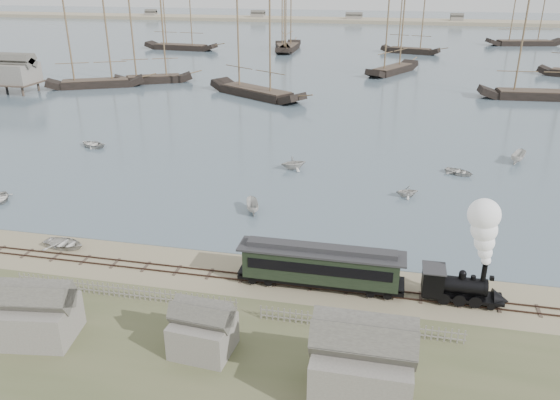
# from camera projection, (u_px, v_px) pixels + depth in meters

# --- Properties ---
(ground) EXTENTS (600.00, 600.00, 0.00)m
(ground) POSITION_uv_depth(u_px,v_px,m) (227.00, 264.00, 49.35)
(ground) COLOR tan
(ground) RESTS_ON ground
(harbor_water) EXTENTS (600.00, 336.00, 0.06)m
(harbor_water) POSITION_uv_depth(u_px,v_px,m) (362.00, 41.00, 202.48)
(harbor_water) COLOR #4C616D
(harbor_water) RESTS_ON ground
(rail_track) EXTENTS (120.00, 1.80, 0.16)m
(rail_track) POSITION_uv_depth(u_px,v_px,m) (220.00, 275.00, 47.53)
(rail_track) COLOR #37251E
(rail_track) RESTS_ON ground
(picket_fence_west) EXTENTS (19.00, 0.10, 1.20)m
(picket_fence_west) POSITION_uv_depth(u_px,v_px,m) (125.00, 298.00, 44.29)
(picket_fence_west) COLOR slate
(picket_fence_west) RESTS_ON ground
(picket_fence_east) EXTENTS (15.00, 0.10, 1.20)m
(picket_fence_east) POSITION_uv_depth(u_px,v_px,m) (360.00, 331.00, 40.20)
(picket_fence_east) COLOR slate
(picket_fence_east) RESTS_ON ground
(shed_left) EXTENTS (5.00, 4.00, 4.10)m
(shed_left) POSITION_uv_depth(u_px,v_px,m) (42.00, 337.00, 39.55)
(shed_left) COLOR slate
(shed_left) RESTS_ON ground
(shed_mid) EXTENTS (4.00, 3.50, 3.60)m
(shed_mid) POSITION_uv_depth(u_px,v_px,m) (204.00, 351.00, 38.16)
(shed_mid) COLOR slate
(shed_mid) RESTS_ON ground
(shed_right) EXTENTS (6.00, 5.00, 5.10)m
(shed_right) POSITION_uv_depth(u_px,v_px,m) (360.00, 394.00, 34.25)
(shed_right) COLOR slate
(shed_right) RESTS_ON ground
(far_spit) EXTENTS (500.00, 20.00, 1.80)m
(far_spit) POSITION_uv_depth(u_px,v_px,m) (374.00, 23.00, 274.56)
(far_spit) COLOR tan
(far_spit) RESTS_ON ground
(locomotive) EXTENTS (6.83, 2.55, 8.52)m
(locomotive) POSITION_uv_depth(u_px,v_px,m) (477.00, 260.00, 42.02)
(locomotive) COLOR black
(locomotive) RESTS_ON ground
(passenger_coach) EXTENTS (13.75, 2.65, 3.34)m
(passenger_coach) POSITION_uv_depth(u_px,v_px,m) (321.00, 265.00, 45.05)
(passenger_coach) COLOR black
(passenger_coach) RESTS_ON ground
(beached_dinghy) EXTENTS (3.33, 4.38, 0.85)m
(beached_dinghy) POSITION_uv_depth(u_px,v_px,m) (64.00, 244.00, 52.15)
(beached_dinghy) COLOR beige
(beached_dinghy) RESTS_ON ground
(rowboat_0) EXTENTS (4.39, 4.18, 0.74)m
(rowboat_0) POSITION_uv_depth(u_px,v_px,m) (1.00, 198.00, 62.60)
(rowboat_0) COLOR beige
(rowboat_0) RESTS_ON harbor_water
(rowboat_1) EXTENTS (4.28, 4.45, 1.81)m
(rowboat_1) POSITION_uv_depth(u_px,v_px,m) (293.00, 163.00, 72.33)
(rowboat_1) COLOR beige
(rowboat_1) RESTS_ON harbor_water
(rowboat_2) EXTENTS (3.64, 2.39, 1.31)m
(rowboat_2) POSITION_uv_depth(u_px,v_px,m) (252.00, 207.00, 59.55)
(rowboat_2) COLOR beige
(rowboat_2) RESTS_ON harbor_water
(rowboat_3) EXTENTS (4.06, 4.47, 0.76)m
(rowboat_3) POSITION_uv_depth(u_px,v_px,m) (459.00, 172.00, 70.64)
(rowboat_3) COLOR beige
(rowboat_3) RESTS_ON harbor_water
(rowboat_4) EXTENTS (3.09, 3.31, 1.41)m
(rowboat_4) POSITION_uv_depth(u_px,v_px,m) (407.00, 191.00, 63.59)
(rowboat_4) COLOR beige
(rowboat_4) RESTS_ON harbor_water
(rowboat_5) EXTENTS (4.23, 3.04, 1.53)m
(rowboat_5) POSITION_uv_depth(u_px,v_px,m) (518.00, 157.00, 74.93)
(rowboat_5) COLOR beige
(rowboat_5) RESTS_ON harbor_water
(rowboat_6) EXTENTS (4.25, 4.94, 0.86)m
(rowboat_6) POSITION_uv_depth(u_px,v_px,m) (92.00, 144.00, 81.72)
(rowboat_6) COLOR beige
(rowboat_6) RESTS_ON harbor_water
(schooner_0) EXTENTS (21.09, 13.59, 20.00)m
(schooner_0) POSITION_uv_depth(u_px,v_px,m) (90.00, 42.00, 119.45)
(schooner_0) COLOR black
(schooner_0) RESTS_ON harbor_water
(schooner_1) EXTENTS (17.85, 11.42, 20.00)m
(schooner_1) POSITION_uv_depth(u_px,v_px,m) (150.00, 39.00, 124.23)
(schooner_1) COLOR black
(schooner_1) RESTS_ON harbor_water
(schooner_2) EXTENTS (23.66, 17.78, 20.00)m
(schooner_2) POSITION_uv_depth(u_px,v_px,m) (255.00, 47.00, 110.47)
(schooner_2) COLOR black
(schooner_2) RESTS_ON harbor_water
(schooner_3) EXTENTS (13.85, 20.78, 20.00)m
(schooner_3) POSITION_uv_depth(u_px,v_px,m) (395.00, 33.00, 136.13)
(schooner_3) COLOR black
(schooner_3) RESTS_ON harbor_water
(schooner_4) EXTENTS (24.21, 7.18, 20.00)m
(schooner_4) POSITION_uv_depth(u_px,v_px,m) (548.00, 49.00, 108.25)
(schooner_4) COLOR black
(schooner_4) RESTS_ON harbor_water
(schooner_6) EXTENTS (25.14, 8.11, 20.00)m
(schooner_6) POSITION_uv_depth(u_px,v_px,m) (179.00, 18.00, 177.31)
(schooner_6) COLOR black
(schooner_6) RESTS_ON harbor_water
(schooner_7) EXTENTS (5.47, 22.75, 20.00)m
(schooner_7) POSITION_uv_depth(u_px,v_px,m) (289.00, 19.00, 175.07)
(schooner_7) COLOR black
(schooner_7) RESTS_ON harbor_water
(schooner_8) EXTENTS (18.79, 9.17, 20.00)m
(schooner_8) POSITION_uv_depth(u_px,v_px,m) (413.00, 20.00, 169.08)
(schooner_8) COLOR black
(schooner_8) RESTS_ON harbor_water
(schooner_9) EXTENTS (26.74, 11.23, 20.00)m
(schooner_9) POSITION_uv_depth(u_px,v_px,m) (529.00, 15.00, 187.52)
(schooner_9) COLOR black
(schooner_9) RESTS_ON harbor_water
(schooner_10) EXTENTS (9.80, 19.48, 20.00)m
(schooner_10) POSITION_uv_depth(u_px,v_px,m) (283.00, 19.00, 174.80)
(schooner_10) COLOR black
(schooner_10) RESTS_ON harbor_water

